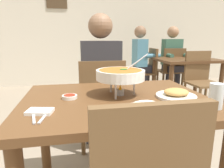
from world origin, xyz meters
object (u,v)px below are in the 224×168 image
object	(u,v)px
sauce_dish	(70,97)
chair_bg_right	(201,77)
rice_plate	(146,108)
appetizer_plate	(176,94)
chair_diner_main	(101,100)
curry_bowl	(120,75)
patron_bg_middle	(172,56)
drink_glass	(216,97)
diner_main	(101,75)
chair_bg_middle	(172,68)
dining_table_main	(117,116)
patron_bg_left	(141,57)
chair_bg_left	(147,69)
dining_table_far	(186,66)

from	to	relation	value
sauce_dish	chair_bg_right	size ratio (longest dim) A/B	0.10
rice_plate	appetizer_plate	world-z (taller)	same
chair_diner_main	chair_bg_right	size ratio (longest dim) A/B	1.00
chair_diner_main	curry_bowl	world-z (taller)	curry_bowl
appetizer_plate	sauce_dish	size ratio (longest dim) A/B	2.67
patron_bg_middle	drink_glass	bearing A→B (deg)	-113.16
diner_main	chair_bg_middle	world-z (taller)	diner_main
dining_table_main	curry_bowl	xyz separation A→B (m)	(0.03, 0.05, 0.25)
drink_glass	chair_bg_middle	world-z (taller)	chair_bg_middle
chair_bg_middle	sauce_dish	bearing A→B (deg)	-128.02
diner_main	chair_bg_right	bearing A→B (deg)	26.00
diner_main	patron_bg_left	xyz separation A→B (m)	(1.02, 1.77, 0.00)
chair_bg_left	chair_bg_middle	size ratio (longest dim) A/B	1.00
chair_bg_left	curry_bowl	bearing A→B (deg)	-114.28
curry_bowl	appetizer_plate	bearing A→B (deg)	-19.11
chair_bg_right	dining_table_main	bearing A→B (deg)	-136.62
diner_main	chair_bg_middle	distance (m)	2.41
rice_plate	dining_table_main	bearing A→B (deg)	108.70
appetizer_plate	patron_bg_middle	xyz separation A→B (m)	(1.30, 2.58, -0.02)
dining_table_main	chair_bg_middle	bearing A→B (deg)	56.60
diner_main	drink_glass	xyz separation A→B (m)	(0.46, -1.02, 0.06)
chair_bg_right	chair_diner_main	bearing A→B (deg)	-153.07
curry_bowl	appetizer_plate	size ratio (longest dim) A/B	1.39
dining_table_main	chair_bg_middle	size ratio (longest dim) A/B	1.23
patron_bg_left	chair_bg_left	bearing A→B (deg)	-8.66
drink_glass	dining_table_far	world-z (taller)	drink_glass
dining_table_main	curry_bowl	distance (m)	0.26
chair_diner_main	dining_table_far	xyz separation A→B (m)	(1.65, 1.29, 0.10)
rice_plate	dining_table_far	xyz separation A→B (m)	(1.56, 2.26, -0.15)
appetizer_plate	patron_bg_middle	distance (m)	2.89
curry_bowl	dining_table_far	xyz separation A→B (m)	(1.62, 1.95, -0.26)
appetizer_plate	patron_bg_middle	size ratio (longest dim) A/B	0.18
chair_diner_main	chair_bg_middle	world-z (taller)	same
drink_glass	chair_bg_left	distance (m)	2.87
patron_bg_left	chair_bg_middle	bearing A→B (deg)	-2.49
rice_plate	patron_bg_left	xyz separation A→B (m)	(0.93, 2.78, -0.02)
drink_glass	patron_bg_middle	distance (m)	3.04
rice_plate	chair_bg_middle	bearing A→B (deg)	60.61
chair_bg_right	curry_bowl	bearing A→B (deg)	-136.97
curry_bowl	rice_plate	bearing A→B (deg)	-79.98
curry_bowl	chair_bg_middle	distance (m)	2.94
appetizer_plate	patron_bg_left	distance (m)	2.66
dining_table_main	patron_bg_middle	size ratio (longest dim) A/B	0.85
drink_glass	patron_bg_left	xyz separation A→B (m)	(0.56, 2.79, -0.06)
rice_plate	drink_glass	world-z (taller)	drink_glass
appetizer_plate	chair_bg_middle	bearing A→B (deg)	63.23
sauce_dish	chair_bg_middle	size ratio (longest dim) A/B	0.10
dining_table_far	chair_bg_middle	distance (m)	0.50
chair_bg_middle	chair_bg_right	xyz separation A→B (m)	(-0.01, -0.95, 0.00)
diner_main	sauce_dish	xyz separation A→B (m)	(-0.28, -0.71, 0.01)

